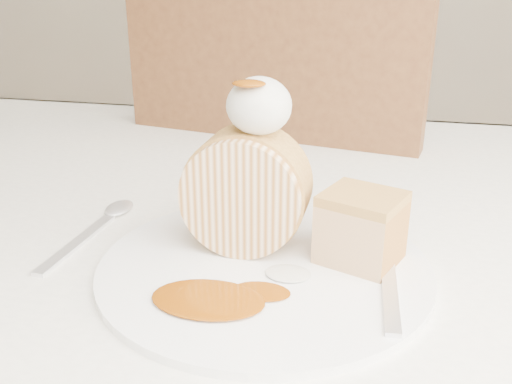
# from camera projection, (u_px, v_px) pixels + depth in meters

# --- Properties ---
(table) EXTENTS (1.40, 0.90, 0.75)m
(table) POSITION_uv_depth(u_px,v_px,m) (289.00, 283.00, 0.66)
(table) COLOR beige
(table) RESTS_ON ground
(chair_far) EXTENTS (0.55, 0.55, 1.01)m
(chair_far) POSITION_uv_depth(u_px,v_px,m) (291.00, 210.00, 1.08)
(chair_far) COLOR brown
(chair_far) RESTS_ON ground
(plate) EXTENTS (0.38, 0.38, 0.01)m
(plate) POSITION_uv_depth(u_px,v_px,m) (264.00, 267.00, 0.51)
(plate) COLOR white
(plate) RESTS_ON table
(roulade_slice) EXTENTS (0.11, 0.06, 0.11)m
(roulade_slice) POSITION_uv_depth(u_px,v_px,m) (246.00, 191.00, 0.52)
(roulade_slice) COLOR beige
(roulade_slice) RESTS_ON plate
(cake_chunk) EXTENTS (0.08, 0.08, 0.05)m
(cake_chunk) POSITION_uv_depth(u_px,v_px,m) (361.00, 232.00, 0.50)
(cake_chunk) COLOR tan
(cake_chunk) RESTS_ON plate
(whipped_cream) EXTENTS (0.06, 0.06, 0.05)m
(whipped_cream) POSITION_uv_depth(u_px,v_px,m) (259.00, 106.00, 0.49)
(whipped_cream) COLOR silver
(whipped_cream) RESTS_ON roulade_slice
(caramel_drizzle) EXTENTS (0.03, 0.02, 0.01)m
(caramel_drizzle) POSITION_uv_depth(u_px,v_px,m) (249.00, 76.00, 0.46)
(caramel_drizzle) COLOR #7B3805
(caramel_drizzle) RESTS_ON whipped_cream
(caramel_pool) EXTENTS (0.11, 0.09, 0.00)m
(caramel_pool) POSITION_uv_depth(u_px,v_px,m) (208.00, 299.00, 0.45)
(caramel_pool) COLOR #7B3805
(caramel_pool) RESTS_ON plate
(fork) EXTENTS (0.03, 0.18, 0.00)m
(fork) POSITION_uv_depth(u_px,v_px,m) (390.00, 290.00, 0.46)
(fork) COLOR silver
(fork) RESTS_ON plate
(spoon) EXTENTS (0.03, 0.16, 0.00)m
(spoon) POSITION_uv_depth(u_px,v_px,m) (77.00, 243.00, 0.56)
(spoon) COLOR silver
(spoon) RESTS_ON table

